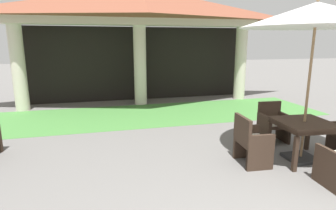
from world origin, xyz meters
TOP-DOWN VIEW (x-y plane):
  - background_pavilion at (0.00, 8.73)m, footprint 8.92×2.80m
  - lawn_strip at (0.00, 7.06)m, footprint 10.72×2.79m
  - patio_table_mid_left at (2.17, 3.04)m, footprint 1.00×1.00m
  - patio_umbrella_mid_left at (2.17, 3.04)m, footprint 2.55×2.55m
  - patio_chair_mid_left_north at (2.24, 4.07)m, footprint 0.59×0.55m
  - patio_chair_mid_left_west at (1.14, 3.12)m, footprint 0.54×0.66m

SIDE VIEW (x-z plane):
  - lawn_strip at x=0.00m, z-range 0.00..0.01m
  - patio_chair_mid_left_north at x=2.24m, z-range -0.04..0.83m
  - patio_chair_mid_left_west at x=1.14m, z-range -0.03..0.87m
  - patio_table_mid_left at x=2.17m, z-range 0.27..1.02m
  - patio_umbrella_mid_left at x=2.17m, z-range 1.16..4.05m
  - background_pavilion at x=0.00m, z-range 1.11..5.05m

